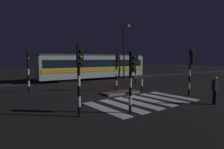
% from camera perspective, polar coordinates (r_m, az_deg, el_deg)
% --- Properties ---
extents(ground_plane, '(120.00, 120.00, 0.00)m').
position_cam_1_polar(ground_plane, '(14.45, 2.85, -6.24)').
color(ground_plane, black).
extents(rail_near, '(80.00, 0.12, 0.03)m').
position_cam_1_polar(rail_near, '(23.30, -11.29, -2.05)').
color(rail_near, '#59595E').
rests_on(rail_near, ground).
extents(rail_far, '(80.00, 0.12, 0.03)m').
position_cam_1_polar(rail_far, '(24.64, -12.46, -1.69)').
color(rail_far, '#59595E').
rests_on(rail_far, ground).
extents(crosswalk_zebra, '(7.10, 4.51, 0.02)m').
position_cam_1_polar(crosswalk_zebra, '(12.55, 9.32, -7.97)').
color(crosswalk_zebra, silver).
rests_on(crosswalk_zebra, ground).
extents(traffic_island, '(2.91, 1.17, 0.18)m').
position_cam_1_polar(traffic_island, '(15.12, 2.58, -5.40)').
color(traffic_island, slate).
rests_on(traffic_island, ground).
extents(traffic_light_median_centre, '(0.36, 0.42, 3.16)m').
position_cam_1_polar(traffic_light_median_centre, '(15.97, 1.50, 2.37)').
color(traffic_light_median_centre, black).
rests_on(traffic_light_median_centre, ground).
extents(traffic_light_corner_far_left, '(0.36, 0.42, 3.37)m').
position_cam_1_polar(traffic_light_corner_far_left, '(16.77, -23.72, 2.54)').
color(traffic_light_corner_far_left, black).
rests_on(traffic_light_corner_far_left, ground).
extents(traffic_light_corner_near_left, '(0.36, 0.42, 3.44)m').
position_cam_1_polar(traffic_light_corner_near_left, '(8.99, -9.72, 1.53)').
color(traffic_light_corner_near_left, black).
rests_on(traffic_light_corner_near_left, ground).
extents(traffic_light_kerb_mid_left, '(0.36, 0.42, 3.15)m').
position_cam_1_polar(traffic_light_kerb_mid_left, '(9.45, 5.86, 0.54)').
color(traffic_light_kerb_mid_left, black).
rests_on(traffic_light_kerb_mid_left, ground).
extents(traffic_light_corner_far_right, '(0.36, 0.42, 3.52)m').
position_cam_1_polar(traffic_light_corner_far_right, '(21.37, 7.24, 3.61)').
color(traffic_light_corner_far_right, black).
rests_on(traffic_light_corner_far_right, ground).
extents(traffic_light_corner_near_right, '(0.36, 0.42, 3.43)m').
position_cam_1_polar(traffic_light_corner_near_right, '(15.26, 22.49, 2.54)').
color(traffic_light_corner_near_right, black).
rests_on(traffic_light_corner_near_right, ground).
extents(street_lamp_trackside_right, '(0.44, 1.21, 7.06)m').
position_cam_1_polar(street_lamp_trackside_right, '(25.29, 3.96, 8.72)').
color(street_lamp_trackside_right, black).
rests_on(street_lamp_trackside_right, ground).
extents(tram, '(14.43, 2.58, 4.15)m').
position_cam_1_polar(tram, '(25.04, -5.28, 2.47)').
color(tram, '#B2BCC1').
rests_on(tram, ground).
extents(pedestrian_waiting_at_kerb, '(0.36, 0.24, 1.71)m').
position_cam_1_polar(pedestrian_waiting_at_kerb, '(13.06, 28.36, -4.12)').
color(pedestrian_waiting_at_kerb, black).
rests_on(pedestrian_waiting_at_kerb, ground).
extents(bollard_island_edge, '(0.12, 0.12, 1.11)m').
position_cam_1_polar(bollard_island_edge, '(15.90, 8.94, -3.23)').
color(bollard_island_edge, black).
rests_on(bollard_island_edge, ground).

